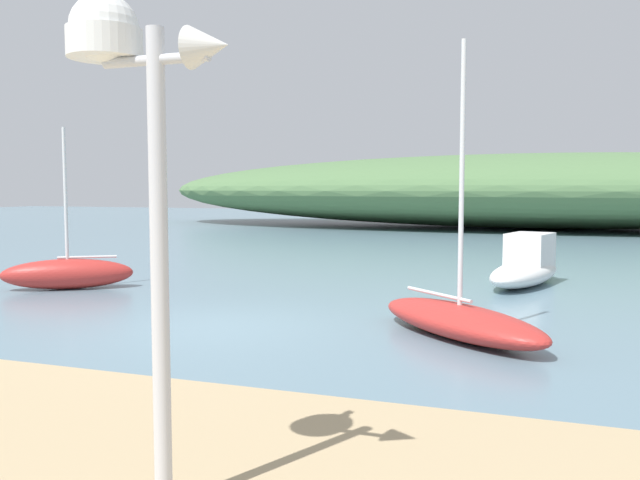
# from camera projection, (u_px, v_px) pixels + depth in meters

# --- Properties ---
(ground_plane) EXTENTS (120.00, 120.00, 0.00)m
(ground_plane) POSITION_uv_depth(u_px,v_px,m) (219.00, 327.00, 11.33)
(ground_plane) COLOR slate
(distant_hill) EXTENTS (48.87, 15.66, 4.46)m
(distant_hill) POSITION_uv_depth(u_px,v_px,m) (539.00, 191.00, 39.62)
(distant_hill) COLOR #517547
(distant_hill) RESTS_ON ground
(mast_structure) EXTENTS (1.17, 0.50, 3.48)m
(mast_structure) POSITION_uv_depth(u_px,v_px,m) (127.00, 87.00, 4.36)
(mast_structure) COLOR silver
(mast_structure) RESTS_ON beach_sand
(sailboat_west_reach) EXTENTS (2.96, 2.36, 3.81)m
(sailboat_west_reach) POSITION_uv_depth(u_px,v_px,m) (68.00, 273.00, 15.63)
(sailboat_west_reach) COLOR #B72D28
(sailboat_west_reach) RESTS_ON ground
(motorboat_inner_mooring) EXTENTS (2.08, 3.95, 1.27)m
(motorboat_inner_mooring) POSITION_uv_depth(u_px,v_px,m) (526.00, 267.00, 16.25)
(motorboat_inner_mooring) COLOR white
(motorboat_inner_mooring) RESTS_ON ground
(sailboat_centre_water) EXTENTS (3.50, 3.33, 4.70)m
(sailboat_centre_water) POSITION_uv_depth(u_px,v_px,m) (459.00, 319.00, 10.56)
(sailboat_centre_water) COLOR #B72D28
(sailboat_centre_water) RESTS_ON ground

